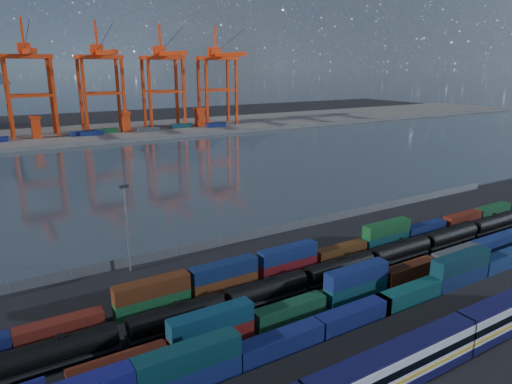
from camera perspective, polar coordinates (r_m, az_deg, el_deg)
ground at (r=82.11m, az=11.28°, el=-11.54°), size 700.00×700.00×0.00m
harbor_water at (r=169.86m, az=-13.41°, el=2.47°), size 700.00×700.00×0.00m
far_quay at (r=270.07m, az=-20.62°, el=6.81°), size 700.00×70.00×2.00m
passenger_train at (r=59.30m, az=16.92°, el=-20.33°), size 78.28×3.25×5.57m
container_row_south at (r=64.86m, az=5.43°, el=-16.83°), size 140.76×2.62×5.58m
container_row_mid at (r=77.21m, az=11.09°, el=-11.93°), size 141.69×2.46×5.24m
container_row_north at (r=84.53m, az=3.44°, el=-8.95°), size 141.12×2.42×5.16m
tanker_string at (r=78.92m, az=6.19°, el=-10.66°), size 122.99×3.11×4.45m
waterfront_fence at (r=102.03m, az=0.59°, el=-5.13°), size 160.12×0.12×2.20m
yard_light_mast at (r=86.05m, az=-15.84°, el=-3.84°), size 1.60×0.40×16.60m
gantry_cranes at (r=259.86m, az=-22.74°, el=14.28°), size 198.14×44.42×60.16m
quay_containers at (r=253.67m, az=-22.44°, el=6.66°), size 172.58×10.99×2.60m
straddle_carriers at (r=259.02m, az=-20.85°, el=7.99°), size 140.00×7.00×11.10m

